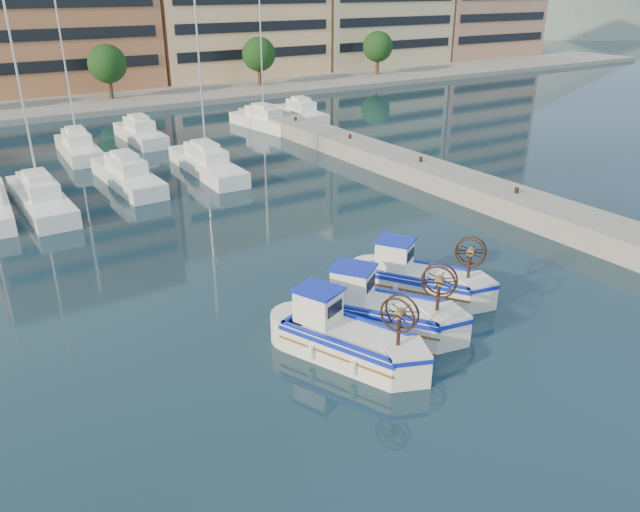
{
  "coord_description": "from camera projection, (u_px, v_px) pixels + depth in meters",
  "views": [
    {
      "loc": [
        -14.33,
        -15.95,
        11.92
      ],
      "look_at": [
        -1.37,
        4.02,
        1.5
      ],
      "focal_mm": 35.0,
      "sensor_mm": 36.0,
      "label": 1
    }
  ],
  "objects": [
    {
      "name": "ground",
      "position": [
        406.0,
        319.0,
        24.18
      ],
      "size": [
        300.0,
        300.0,
        0.0
      ],
      "primitive_type": "plane",
      "color": "#1B3848",
      "rests_on": "ground"
    },
    {
      "name": "quay",
      "position": [
        488.0,
        194.0,
        36.57
      ],
      "size": [
        3.0,
        60.0,
        1.2
      ],
      "primitive_type": "cube",
      "color": "gray",
      "rests_on": "ground"
    },
    {
      "name": "hill_east",
      "position": [
        532.0,
        29.0,
        178.55
      ],
      "size": [
        160.0,
        160.0,
        50.0
      ],
      "primitive_type": "cone",
      "color": "slate",
      "rests_on": "ground"
    },
    {
      "name": "yacht_marina",
      "position": [
        111.0,
        161.0,
        43.6
      ],
      "size": [
        35.74,
        22.03,
        11.5
      ],
      "color": "white",
      "rests_on": "ground"
    },
    {
      "name": "fishing_boat_a",
      "position": [
        345.0,
        337.0,
        21.37
      ],
      "size": [
        3.53,
        4.92,
        2.97
      ],
      "rotation": [
        0.0,
        0.0,
        0.39
      ],
      "color": "white",
      "rests_on": "ground"
    },
    {
      "name": "fishing_boat_b",
      "position": [
        381.0,
        309.0,
        23.12
      ],
      "size": [
        4.25,
        4.92,
        3.03
      ],
      "rotation": [
        0.0,
        0.0,
        0.6
      ],
      "color": "white",
      "rests_on": "ground"
    },
    {
      "name": "fishing_boat_c",
      "position": [
        419.0,
        277.0,
        25.71
      ],
      "size": [
        4.02,
        4.77,
        2.92
      ],
      "rotation": [
        0.0,
        0.0,
        0.57
      ],
      "color": "white",
      "rests_on": "ground"
    }
  ]
}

